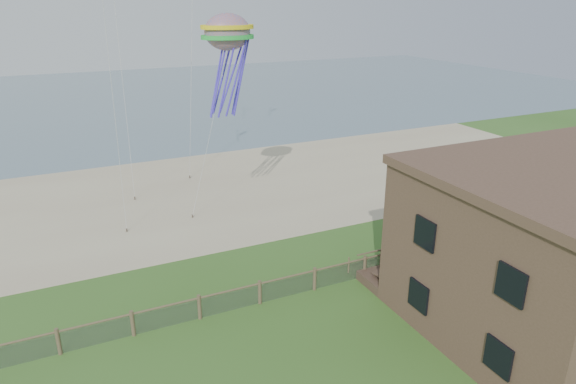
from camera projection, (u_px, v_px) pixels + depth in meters
name	position (u px, v px, depth m)	size (l,w,h in m)	color
ground	(318.00, 381.00, 19.93)	(160.00, 160.00, 0.00)	#365E20
sand_beach	(180.00, 196.00, 38.57)	(72.00, 20.00, 0.02)	tan
ocean	(107.00, 100.00, 75.86)	(160.00, 68.00, 0.02)	slate
chainlink_fence	(260.00, 294.00, 24.82)	(36.20, 0.20, 1.25)	brown
motel_deck	(478.00, 255.00, 29.25)	(15.00, 2.00, 0.50)	brown
picnic_table	(390.00, 275.00, 26.77)	(2.00, 1.51, 0.84)	brown
octopus_kite	(229.00, 62.00, 29.35)	(3.07, 2.17, 6.33)	orange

